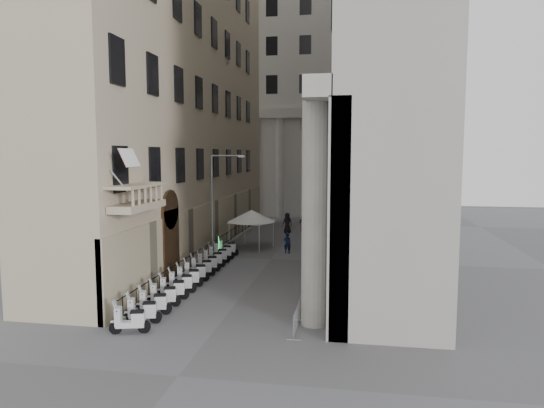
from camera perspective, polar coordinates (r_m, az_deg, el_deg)
The scene contains 32 objects.
ground at distance 18.20m, azimuth -11.00°, elevation -19.29°, with size 120.00×120.00×0.00m, color #525255.
left_building at distance 40.79m, azimuth -10.44°, elevation 18.97°, with size 5.00×36.00×34.00m, color tan.
far_building at distance 64.07m, azimuth 4.35°, elevation 12.42°, with size 22.00×10.00×30.00m, color beige.
iron_fence at distance 35.76m, azimuth -7.29°, elevation -6.60°, with size 0.30×28.00×1.40m, color black, non-canonical shape.
blue_awning at distance 42.13m, azimuth 7.06°, elevation -4.69°, with size 1.60×3.00×3.00m, color navy, non-canonical shape.
flag at distance 23.95m, azimuth -15.89°, elevation -13.12°, with size 1.00×1.40×8.20m, color #9E0C11, non-canonical shape.
scooter_0 at distance 22.47m, azimuth -16.29°, elevation -14.42°, with size 0.56×1.40×1.50m, color silver, non-canonical shape.
scooter_1 at distance 23.53m, azimuth -14.93°, elevation -13.44°, with size 0.56×1.40×1.50m, color silver, non-canonical shape.
scooter_2 at distance 24.60m, azimuth -13.70°, elevation -12.54°, with size 0.56×1.40×1.50m, color silver, non-canonical shape.
scooter_3 at distance 25.69m, azimuth -12.58°, elevation -11.71°, with size 0.56×1.40×1.50m, color silver, non-canonical shape.
scooter_4 at distance 26.80m, azimuth -11.55°, elevation -10.95°, with size 0.56×1.40×1.50m, color silver, non-canonical shape.
scooter_5 at distance 27.92m, azimuth -10.62°, elevation -10.24°, with size 0.56×1.40×1.50m, color silver, non-canonical shape.
scooter_6 at distance 29.04m, azimuth -9.76°, elevation -9.58°, with size 0.56×1.40×1.50m, color silver, non-canonical shape.
scooter_7 at distance 30.18m, azimuth -8.96°, elevation -8.98°, with size 0.56×1.40×1.50m, color silver, non-canonical shape.
scooter_8 at distance 31.33m, azimuth -8.23°, elevation -8.41°, with size 0.56×1.40×1.50m, color silver, non-canonical shape.
scooter_9 at distance 32.48m, azimuth -7.55°, elevation -7.88°, with size 0.56×1.40×1.50m, color silver, non-canonical shape.
scooter_10 at distance 33.64m, azimuth -6.92°, elevation -7.39°, with size 0.56×1.40×1.50m, color silver, non-canonical shape.
scooter_11 at distance 34.81m, azimuth -6.33°, elevation -6.93°, with size 0.56×1.40×1.50m, color silver, non-canonical shape.
scooter_12 at distance 35.98m, azimuth -5.78°, elevation -6.50°, with size 0.56×1.40×1.50m, color silver, non-canonical shape.
scooter_13 at distance 37.15m, azimuth -5.27°, elevation -6.10°, with size 0.56×1.40×1.50m, color silver, non-canonical shape.
barrier_0 at distance 22.01m, azimuth 2.93°, elevation -14.62°, with size 0.60×2.40×1.10m, color #9EA1A5, non-canonical shape.
barrier_1 at distance 24.35m, azimuth 3.64°, elevation -12.58°, with size 0.60×2.40×1.10m, color #9EA1A5, non-canonical shape.
barrier_2 at distance 26.72m, azimuth 4.21°, elevation -10.89°, with size 0.60×2.40×1.10m, color #9EA1A5, non-canonical shape.
barrier_3 at distance 29.12m, azimuth 4.68°, elevation -9.48°, with size 0.60×2.40×1.10m, color #9EA1A5, non-canonical shape.
barrier_4 at distance 31.53m, azimuth 5.08°, elevation -8.28°, with size 0.60×2.40×1.10m, color #9EA1A5, non-canonical shape.
barrier_5 at distance 33.95m, azimuth 5.42°, elevation -7.25°, with size 0.60×2.40×1.10m, color #9EA1A5, non-canonical shape.
security_tent at distance 40.26m, azimuth -2.72°, elevation -1.36°, with size 3.87×3.87×3.14m.
street_lamp at distance 35.32m, azimuth -6.61°, elevation 0.70°, with size 2.50×0.40×7.65m.
info_kiosk at distance 36.90m, azimuth -6.50°, elevation -4.85°, with size 0.45×0.83×1.68m.
pedestrian_a at distance 37.79m, azimuth 1.81°, elevation -4.65°, with size 0.58×0.38×1.58m, color #0C1833.
pedestrian_b at distance 48.57m, azimuth 3.60°, elevation -2.26°, with size 0.80×0.62×1.64m, color black.
pedestrian_c at distance 47.40m, azimuth 1.81°, elevation -2.24°, with size 0.97×0.63×1.99m, color black.
Camera 1 is at (5.94, -15.38, 7.72)m, focal length 32.00 mm.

